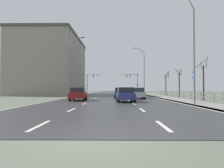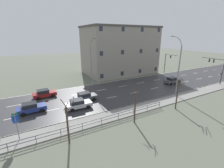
{
  "view_description": "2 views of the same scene",
  "coord_description": "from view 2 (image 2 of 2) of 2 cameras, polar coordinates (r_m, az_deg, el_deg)",
  "views": [
    {
      "loc": [
        0.5,
        -5.26,
        1.41
      ],
      "look_at": [
        -0.25,
        56.13,
        2.97
      ],
      "focal_mm": 30.74,
      "sensor_mm": 36.0,
      "label": 1
    },
    {
      "loc": [
        26.22,
        15.89,
        11.31
      ],
      "look_at": [
        0.0,
        30.3,
        1.83
      ],
      "focal_mm": 24.69,
      "sensor_mm": 36.0,
      "label": 2
    }
  ],
  "objects": [
    {
      "name": "street_lamp_left_bank",
      "position": [
        36.57,
        -7.6,
        7.87
      ],
      "size": [
        2.79,
        0.24,
        10.76
      ],
      "color": "slate",
      "rests_on": "ground"
    },
    {
      "name": "traffic_signal_right",
      "position": [
        44.74,
        34.47,
        5.43
      ],
      "size": [
        5.45,
        0.36,
        6.16
      ],
      "color": "#38383A",
      "rests_on": "ground"
    },
    {
      "name": "bare_tree_far",
      "position": [
        26.12,
        23.12,
        -3.5
      ],
      "size": [
        1.19,
        1.58,
        5.36
      ],
      "color": "#423328",
      "rests_on": "ground"
    },
    {
      "name": "car_far_right",
      "position": [
        25.48,
        -12.36,
        -7.19
      ],
      "size": [
        1.93,
        4.15,
        1.57
      ],
      "rotation": [
        0.0,
        0.0,
        -0.03
      ],
      "color": "#B7B7BC",
      "rests_on": "ground"
    },
    {
      "name": "bare_tree_mid",
      "position": [
        20.69,
        8.5,
        -8.25
      ],
      "size": [
        1.05,
        1.05,
        4.95
      ],
      "color": "#423328",
      "rests_on": "ground"
    },
    {
      "name": "car_distant",
      "position": [
        28.17,
        -9.9,
        -4.59
      ],
      "size": [
        1.87,
        4.12,
        1.57
      ],
      "rotation": [
        0.0,
        0.0,
        0.01
      ],
      "color": "#474C51",
      "rests_on": "ground"
    },
    {
      "name": "highway_sign",
      "position": [
        20.12,
        -31.95,
        -12.21
      ],
      "size": [
        0.09,
        0.68,
        3.45
      ],
      "color": "slate",
      "rests_on": "ground"
    },
    {
      "name": "car_mid_centre",
      "position": [
        31.88,
        -23.79,
        -3.21
      ],
      "size": [
        2.0,
        4.19,
        1.57
      ],
      "rotation": [
        0.0,
        0.0,
        0.05
      ],
      "color": "maroon",
      "rests_on": "ground"
    },
    {
      "name": "brick_building",
      "position": [
        48.19,
        2.83,
        12.38
      ],
      "size": [
        13.18,
        21.11,
        13.88
      ],
      "color": "gray",
      "rests_on": "ground"
    },
    {
      "name": "street_lamp_midground",
      "position": [
        31.33,
        23.29,
        5.44
      ],
      "size": [
        2.65,
        0.24,
        11.24
      ],
      "color": "slate",
      "rests_on": "ground"
    },
    {
      "name": "ground_plane",
      "position": [
        42.99,
        21.16,
        1.04
      ],
      "size": [
        160.0,
        160.0,
        0.12
      ],
      "color": "#5B6051"
    },
    {
      "name": "road_asphalt_strip",
      "position": [
        52.54,
        29.74,
        2.83
      ],
      "size": [
        14.0,
        120.0,
        0.03
      ],
      "color": "#303033",
      "rests_on": "ground"
    },
    {
      "name": "bare_tree_near",
      "position": [
        17.35,
        -16.06,
        -13.95
      ],
      "size": [
        1.35,
        1.26,
        5.47
      ],
      "color": "#423328",
      "rests_on": "ground"
    },
    {
      "name": "car_near_right",
      "position": [
        26.7,
        -27.74,
        -7.74
      ],
      "size": [
        1.95,
        4.16,
        1.57
      ],
      "rotation": [
        0.0,
        0.0,
        0.04
      ],
      "color": "navy",
      "rests_on": "ground"
    },
    {
      "name": "guardrail",
      "position": [
        19.81,
        -14.68,
        -15.42
      ],
      "size": [
        0.07,
        28.87,
        1.0
      ],
      "color": "#515459",
      "rests_on": "ground"
    },
    {
      "name": "traffic_signal_left",
      "position": [
        50.94,
        19.72,
        8.2
      ],
      "size": [
        4.35,
        0.36,
        5.99
      ],
      "color": "#38383A",
      "rests_on": "ground"
    },
    {
      "name": "car_far_left",
      "position": [
        40.37,
        21.42,
        1.27
      ],
      "size": [
        1.95,
        4.16,
        1.57
      ],
      "rotation": [
        0.0,
        0.0,
        -0.03
      ],
      "color": "#474C51",
      "rests_on": "ground"
    }
  ]
}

